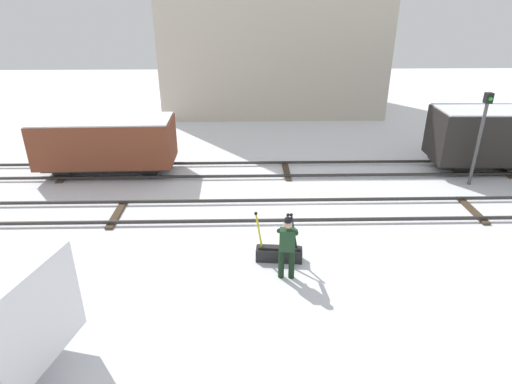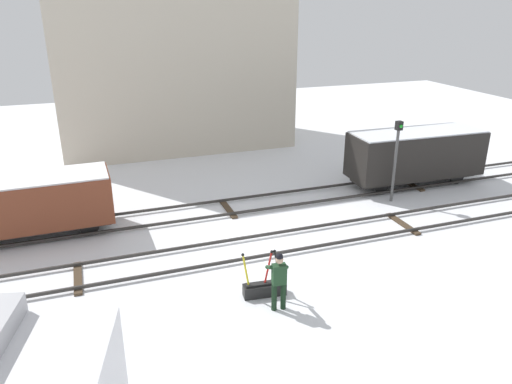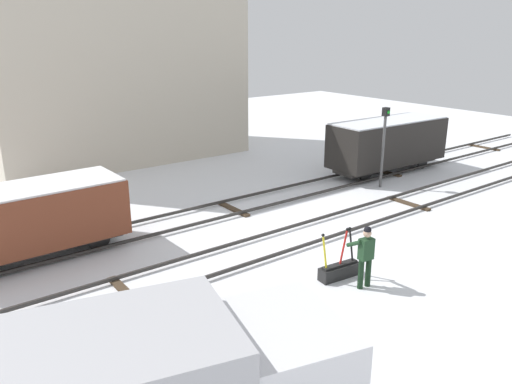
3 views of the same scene
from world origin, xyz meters
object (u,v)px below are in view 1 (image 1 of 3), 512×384
at_px(switch_lever_frame, 279,252).
at_px(freight_car_back_track, 511,136).
at_px(rail_worker, 287,244).
at_px(freight_car_mid_siding, 106,142).
at_px(signal_post, 481,130).

height_order(switch_lever_frame, freight_car_back_track, freight_car_back_track).
bearing_deg(switch_lever_frame, freight_car_back_track, 39.21).
height_order(switch_lever_frame, rail_worker, rail_worker).
relative_size(freight_car_back_track, freight_car_mid_siding, 1.18).
distance_m(switch_lever_frame, rail_worker, 1.06).
relative_size(rail_worker, freight_car_mid_siding, 0.33).
relative_size(switch_lever_frame, freight_car_back_track, 0.23).
height_order(switch_lever_frame, freight_car_mid_siding, freight_car_mid_siding).
height_order(signal_post, freight_car_back_track, signal_post).
xyz_separation_m(signal_post, freight_car_mid_siding, (-13.92, 1.44, -0.84)).
xyz_separation_m(signal_post, freight_car_back_track, (2.10, 1.44, -0.70)).
distance_m(freight_car_back_track, freight_car_mid_siding, 16.02).
xyz_separation_m(switch_lever_frame, freight_car_mid_siding, (-6.33, 6.34, 1.06)).
bearing_deg(freight_car_mid_siding, signal_post, -7.02).
height_order(rail_worker, freight_car_back_track, freight_car_back_track).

